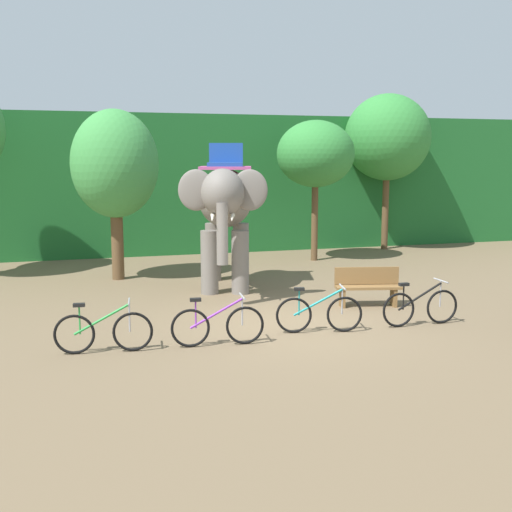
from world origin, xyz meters
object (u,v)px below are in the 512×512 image
bike_green (103,331)px  bike_black (420,307)px  tree_right (387,138)px  elephant (225,205)px  tree_center_left (115,165)px  wooden_bench (368,285)px  bike_purple (218,325)px  bike_teal (319,313)px  tree_far_right (316,154)px

bike_green → bike_black: size_ratio=1.00×
tree_right → elephant: 9.52m
tree_center_left → elephant: 3.53m
wooden_bench → bike_green: bearing=-161.9°
tree_center_left → bike_purple: tree_center_left is taller
bike_teal → bike_black: 2.19m
bike_teal → tree_center_left: bearing=115.9°
tree_center_left → tree_right: (10.07, 3.35, 0.92)m
tree_far_right → tree_right: (3.53, 1.79, 0.62)m
elephant → bike_black: (2.93, -4.69, -1.82)m
tree_far_right → bike_purple: bearing=-121.5°
tree_center_left → elephant: (2.58, -2.20, -1.00)m
elephant → bike_teal: (0.74, -4.61, -1.82)m
tree_far_right → tree_center_left: bearing=-166.6°
tree_center_left → bike_teal: tree_center_left is taller
bike_black → tree_right: bearing=66.0°
tree_right → bike_green: tree_right is taller
bike_purple → bike_teal: 2.13m
bike_purple → bike_teal: bearing=8.4°
bike_purple → bike_teal: size_ratio=1.01×
tree_right → bike_green: size_ratio=3.34×
tree_center_left → wooden_bench: bearing=-43.5°
tree_center_left → tree_right: size_ratio=0.83×
bike_green → bike_purple: (2.01, -0.15, 0.00)m
tree_far_right → wooden_bench: size_ratio=2.96×
wooden_bench → tree_center_left: bearing=136.5°
bike_green → bike_teal: bearing=2.2°
tree_far_right → bike_teal: tree_far_right is taller
elephant → bike_teal: elephant is taller
elephant → bike_black: elephant is taller
tree_right → bike_black: (-4.57, -10.24, -3.73)m
tree_right → wooden_bench: bearing=-120.0°
tree_far_right → bike_black: size_ratio=2.69×
bike_purple → wooden_bench: bearing=27.8°
bike_black → bike_green: bearing=-179.3°
bike_green → wooden_bench: bearing=18.1°
tree_far_right → tree_right: tree_right is taller
tree_far_right → wooden_bench: tree_far_right is taller
elephant → tree_far_right: bearing=43.5°
bike_black → wooden_bench: bearing=97.4°
bike_green → wooden_bench: 6.38m
tree_right → bike_teal: size_ratio=3.38×
bike_black → wooden_bench: (-0.25, 1.90, 0.09)m
tree_center_left → bike_green: bearing=-96.6°
tree_center_left → bike_black: bearing=-51.4°
bike_teal → tree_far_right: bearing=68.9°
tree_center_left → bike_black: size_ratio=2.76×
tree_center_left → bike_black: 9.26m
tree_far_right → wooden_bench: (-1.28, -6.56, -3.02)m
tree_center_left → bike_green: size_ratio=2.76×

